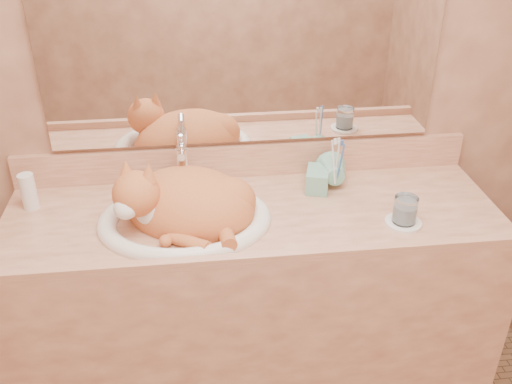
{
  "coord_description": "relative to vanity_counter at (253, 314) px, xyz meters",
  "views": [
    {
      "loc": [
        -0.17,
        -0.81,
        1.83
      ],
      "look_at": [
        0.01,
        0.7,
        0.94
      ],
      "focal_mm": 40.0,
      "sensor_mm": 36.0,
      "label": 1
    }
  ],
  "objects": [
    {
      "name": "wall_back",
      "position": [
        0.0,
        0.28,
        0.82
      ],
      "size": [
        2.4,
        0.02,
        2.5
      ],
      "primitive_type": "cube",
      "color": "brown",
      "rests_on": "ground"
    },
    {
      "name": "vanity_counter",
      "position": [
        0.0,
        0.0,
        0.0
      ],
      "size": [
        1.6,
        0.55,
        0.85
      ],
      "primitive_type": null,
      "color": "#9C6045",
      "rests_on": "floor"
    },
    {
      "name": "mirror",
      "position": [
        0.0,
        0.26,
        0.97
      ],
      "size": [
        1.3,
        0.02,
        0.8
      ],
      "primitive_type": "cube",
      "color": "white",
      "rests_on": "wall_back"
    },
    {
      "name": "sink_basin",
      "position": [
        -0.22,
        -0.02,
        0.51
      ],
      "size": [
        0.54,
        0.45,
        0.17
      ],
      "primitive_type": null,
      "rotation": [
        0.0,
        0.0,
        -0.02
      ],
      "color": "white",
      "rests_on": "vanity_counter"
    },
    {
      "name": "faucet",
      "position": [
        -0.22,
        0.18,
        0.52
      ],
      "size": [
        0.08,
        0.14,
        0.19
      ],
      "primitive_type": null,
      "rotation": [
        0.0,
        0.0,
        0.24
      ],
      "color": "silver",
      "rests_on": "vanity_counter"
    },
    {
      "name": "cat",
      "position": [
        -0.22,
        -0.01,
        0.49
      ],
      "size": [
        0.52,
        0.48,
        0.23
      ],
      "primitive_type": null,
      "rotation": [
        0.0,
        0.0,
        -0.41
      ],
      "color": "#B55629",
      "rests_on": "sink_basin"
    },
    {
      "name": "soap_dispenser",
      "position": [
        0.22,
        0.08,
        0.51
      ],
      "size": [
        0.09,
        0.09,
        0.17
      ],
      "primitive_type": "imported",
      "rotation": [
        0.0,
        0.0,
        -0.28
      ],
      "color": "#70B39C",
      "rests_on": "vanity_counter"
    },
    {
      "name": "toothbrush_cup",
      "position": [
        0.3,
        0.11,
        0.47
      ],
      "size": [
        0.11,
        0.11,
        0.1
      ],
      "primitive_type": "imported",
      "rotation": [
        0.0,
        0.0,
        -0.01
      ],
      "color": "#70B39C",
      "rests_on": "vanity_counter"
    },
    {
      "name": "toothbrushes",
      "position": [
        0.3,
        0.11,
        0.54
      ],
      "size": [
        0.03,
        0.03,
        0.2
      ],
      "primitive_type": null,
      "color": "white",
      "rests_on": "toothbrush_cup"
    },
    {
      "name": "saucer",
      "position": [
        0.46,
        -0.12,
        0.43
      ],
      "size": [
        0.11,
        0.11,
        0.01
      ],
      "primitive_type": "cylinder",
      "color": "white",
      "rests_on": "vanity_counter"
    },
    {
      "name": "water_glass",
      "position": [
        0.46,
        -0.12,
        0.48
      ],
      "size": [
        0.07,
        0.07,
        0.09
      ],
      "primitive_type": "cylinder",
      "color": "silver",
      "rests_on": "saucer"
    },
    {
      "name": "lotion_bottle",
      "position": [
        -0.71,
        0.12,
        0.49
      ],
      "size": [
        0.05,
        0.05,
        0.12
      ],
      "primitive_type": "cylinder",
      "color": "white",
      "rests_on": "vanity_counter"
    }
  ]
}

